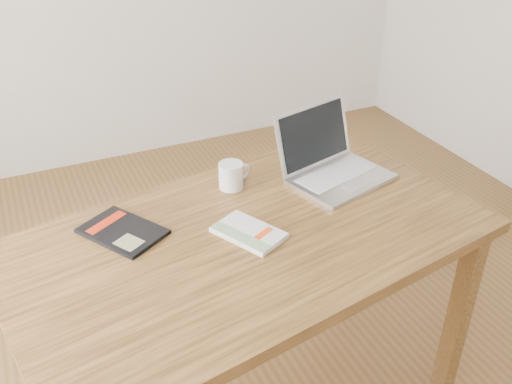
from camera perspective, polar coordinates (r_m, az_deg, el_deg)
name	(u,v)px	position (r m, az deg, el deg)	size (l,w,h in m)	color
room	(216,18)	(1.54, -4.04, 16.98)	(4.04, 4.04, 2.70)	brown
desk	(249,258)	(1.75, -0.67, -6.62)	(1.52, 1.03, 0.75)	brown
white_guidebook	(249,233)	(1.69, -0.74, -4.09)	(0.20, 0.24, 0.02)	silver
black_guidebook	(123,231)	(1.74, -13.21, -3.85)	(0.26, 0.29, 0.01)	black
laptop	(331,163)	(1.99, 7.55, 2.90)	(0.39, 0.37, 0.23)	silver
coffee_mug	(232,175)	(1.90, -2.44, 1.72)	(0.12, 0.08, 0.09)	white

